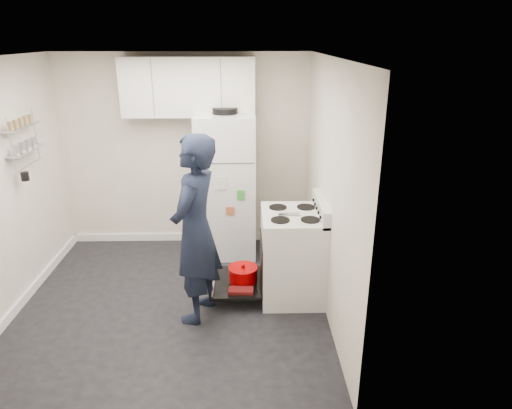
{
  "coord_description": "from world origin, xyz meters",
  "views": [
    {
      "loc": [
        0.8,
        -4.22,
        2.69
      ],
      "look_at": [
        0.89,
        0.17,
        1.05
      ],
      "focal_mm": 32.0,
      "sensor_mm": 36.0,
      "label": 1
    }
  ],
  "objects_px": {
    "open_oven_door": "(240,278)",
    "refrigerator": "(227,185)",
    "electric_range": "(291,256)",
    "person": "(195,230)"
  },
  "relations": [
    {
      "from": "open_oven_door",
      "to": "refrigerator",
      "type": "bearing_deg",
      "value": 98.89
    },
    {
      "from": "electric_range",
      "to": "person",
      "type": "xyz_separation_m",
      "value": [
        -0.96,
        -0.37,
        0.47
      ]
    },
    {
      "from": "open_oven_door",
      "to": "person",
      "type": "distance_m",
      "value": 0.92
    },
    {
      "from": "open_oven_door",
      "to": "refrigerator",
      "type": "distance_m",
      "value": 1.31
    },
    {
      "from": "open_oven_door",
      "to": "person",
      "type": "xyz_separation_m",
      "value": [
        -0.41,
        -0.38,
        0.74
      ]
    },
    {
      "from": "person",
      "to": "open_oven_door",
      "type": "bearing_deg",
      "value": 149.73
    },
    {
      "from": "open_oven_door",
      "to": "person",
      "type": "relative_size",
      "value": 0.37
    },
    {
      "from": "refrigerator",
      "to": "person",
      "type": "distance_m",
      "value": 1.49
    },
    {
      "from": "electric_range",
      "to": "open_oven_door",
      "type": "height_order",
      "value": "electric_range"
    },
    {
      "from": "refrigerator",
      "to": "person",
      "type": "bearing_deg",
      "value": -99.27
    }
  ]
}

